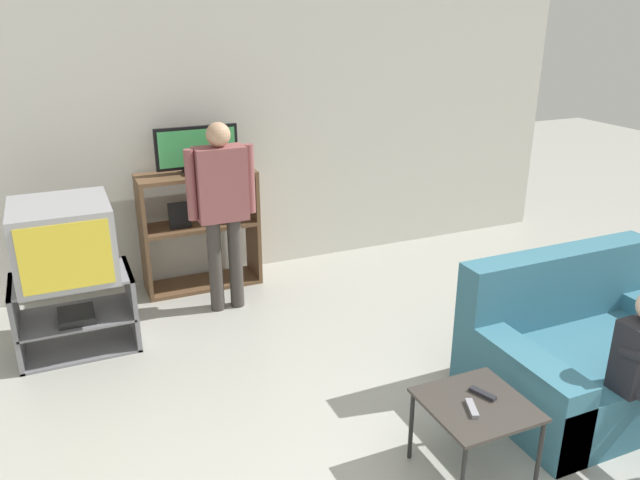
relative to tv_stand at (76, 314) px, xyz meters
name	(u,v)px	position (x,y,z in m)	size (l,w,h in m)	color
wall_back	(247,128)	(1.59, 0.97, 1.02)	(6.40, 0.06, 2.60)	beige
tv_stand	(76,314)	(0.00, 0.00, 0.00)	(0.80, 0.49, 0.56)	slate
television_main	(64,241)	(-0.01, 0.02, 0.54)	(0.64, 0.66, 0.52)	#9E9EA3
media_shelf	(200,229)	(1.06, 0.71, 0.24)	(0.97, 0.37, 1.01)	brown
television_flat	(197,151)	(1.09, 0.72, 0.92)	(0.68, 0.20, 0.38)	black
snack_table	(476,411)	(1.79, -2.17, 0.11)	(0.51, 0.51, 0.44)	#38332D
remote_control_black	(483,394)	(1.86, -2.13, 0.17)	(0.04, 0.14, 0.02)	#232328
remote_control_white	(472,408)	(1.73, -2.21, 0.17)	(0.04, 0.14, 0.02)	gray
couch	(587,355)	(2.88, -1.85, 0.00)	(1.43, 0.97, 0.85)	teal
person_standing_adult	(222,200)	(1.14, 0.21, 0.63)	(0.53, 0.20, 1.51)	#3D3833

